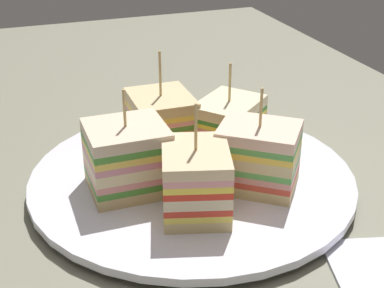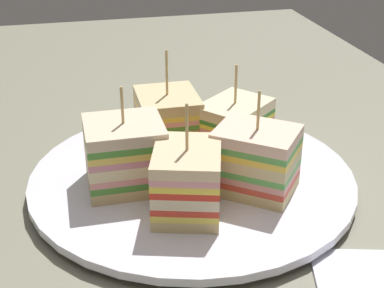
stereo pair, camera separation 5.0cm
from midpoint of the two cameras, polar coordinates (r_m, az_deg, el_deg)
ground_plane at (r=52.87cm, az=-2.74°, el=-5.11°), size 125.08×70.77×1.80cm
plate at (r=52.00cm, az=-2.78°, el=-3.53°), size 29.22×29.22×1.29cm
sandwich_wedge_0 at (r=45.20cm, az=-2.83°, el=-3.77°), size 7.80×6.86×9.34cm
sandwich_wedge_1 at (r=48.54cm, az=3.64°, el=-1.36°), size 8.12×8.38×9.09cm
sandwich_wedge_2 at (r=54.86cm, az=1.03°, el=1.77°), size 8.07×8.28×8.82cm
sandwich_wedge_3 at (r=55.36cm, az=-5.66°, el=2.10°), size 6.65×5.74×9.87cm
sandwich_wedge_4 at (r=48.71cm, az=-9.39°, el=-1.47°), size 6.00×6.61×9.13cm
chip_pile at (r=52.32cm, az=-4.84°, el=-1.58°), size 5.72×7.23×1.97cm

